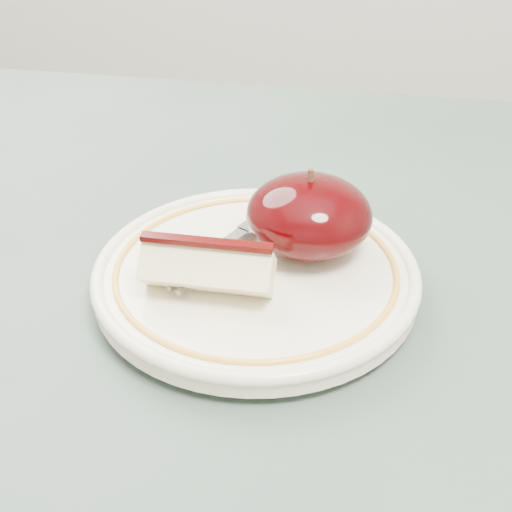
% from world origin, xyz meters
% --- Properties ---
extents(table, '(0.90, 0.90, 0.75)m').
position_xyz_m(table, '(0.00, 0.00, 0.66)').
color(table, brown).
rests_on(table, ground).
extents(plate, '(0.21, 0.21, 0.02)m').
position_xyz_m(plate, '(0.08, 0.07, 0.76)').
color(plate, '#F2EACB').
rests_on(plate, table).
extents(apple_half, '(0.08, 0.08, 0.06)m').
position_xyz_m(apple_half, '(0.11, 0.10, 0.79)').
color(apple_half, black).
rests_on(apple_half, plate).
extents(apple_wedge, '(0.08, 0.04, 0.04)m').
position_xyz_m(apple_wedge, '(0.05, 0.04, 0.79)').
color(apple_wedge, beige).
rests_on(apple_wedge, plate).
extents(fork, '(0.09, 0.16, 0.00)m').
position_xyz_m(fork, '(0.06, 0.11, 0.77)').
color(fork, '#92949A').
rests_on(fork, plate).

